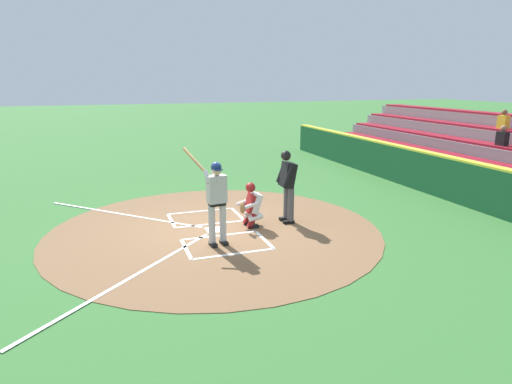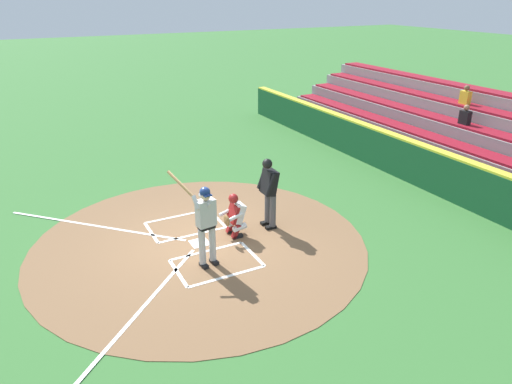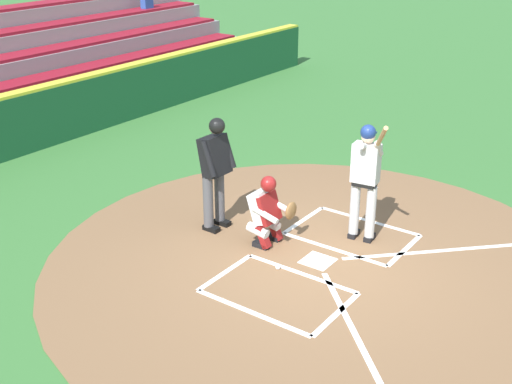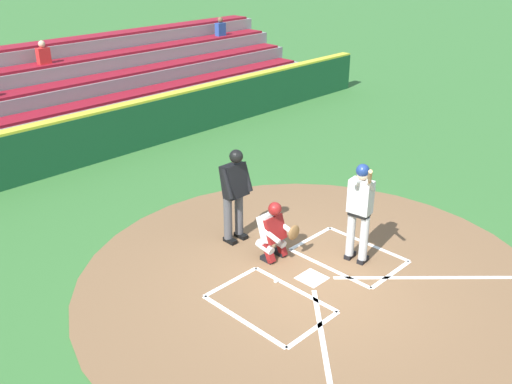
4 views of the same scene
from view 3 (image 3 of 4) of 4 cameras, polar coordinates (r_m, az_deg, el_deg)
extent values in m
plane|color=#387033|center=(9.73, 5.38, -6.04)|extent=(120.00, 120.00, 0.00)
cylinder|color=brown|center=(9.73, 5.38, -6.01)|extent=(8.00, 8.00, 0.01)
cube|color=white|center=(9.72, 5.39, -5.96)|extent=(0.44, 0.44, 0.01)
cube|color=white|center=(10.93, 4.15, -2.43)|extent=(1.20, 0.08, 0.01)
cube|color=white|center=(10.22, 12.78, -4.94)|extent=(1.20, 0.08, 0.01)
cube|color=white|center=(10.07, 6.70, -4.93)|extent=(0.08, 1.80, 0.01)
cube|color=white|center=(11.03, 9.77, -2.49)|extent=(0.08, 1.80, 0.01)
cube|color=white|center=(9.40, -2.68, -6.96)|extent=(1.20, 0.08, 0.01)
cube|color=white|center=(8.57, 6.99, -10.47)|extent=(1.20, 0.08, 0.01)
cube|color=white|center=(9.38, 3.97, -7.07)|extent=(0.08, 1.80, 0.01)
cube|color=white|center=(8.54, -0.38, -10.40)|extent=(0.08, 1.80, 0.01)
cube|color=white|center=(10.80, 20.87, -4.35)|extent=(3.73, 3.73, 0.01)
cylinder|color=#BCBCBC|center=(10.26, 8.55, -1.46)|extent=(0.15, 0.15, 0.84)
cube|color=black|center=(10.49, 8.48, -3.63)|extent=(0.27, 0.15, 0.09)
cylinder|color=#BCBCBC|center=(10.18, 9.92, -1.74)|extent=(0.15, 0.15, 0.84)
cube|color=black|center=(10.42, 9.82, -3.92)|extent=(0.27, 0.15, 0.09)
cube|color=black|center=(10.03, 9.41, 0.84)|extent=(0.26, 0.37, 0.10)
cube|color=#BCBCBC|center=(9.92, 9.52, 2.49)|extent=(0.29, 0.43, 0.60)
sphere|color=beige|center=(9.80, 9.72, 4.77)|extent=(0.21, 0.21, 0.21)
sphere|color=navy|center=(9.76, 9.71, 5.12)|extent=(0.23, 0.23, 0.23)
cube|color=navy|center=(9.87, 9.90, 5.10)|extent=(0.13, 0.18, 0.02)
cylinder|color=#BCBCBC|center=(9.78, 9.45, 3.95)|extent=(0.44, 0.15, 0.21)
cylinder|color=#BCBCBC|center=(9.72, 10.62, 3.74)|extent=(0.27, 0.13, 0.29)
cylinder|color=#AD7F4C|center=(9.26, 10.83, 4.71)|extent=(0.64, 0.45, 0.53)
cylinder|color=#AD7F4C|center=(9.66, 10.47, 4.00)|extent=(0.10, 0.11, 0.08)
cube|color=black|center=(10.28, 1.46, -3.95)|extent=(0.12, 0.26, 0.09)
cube|color=maroon|center=(10.19, 1.66, -3.24)|extent=(0.12, 0.24, 0.37)
cylinder|color=silver|center=(10.20, 1.19, -2.69)|extent=(0.15, 0.36, 0.21)
cube|color=black|center=(10.04, 0.44, -4.64)|extent=(0.12, 0.26, 0.09)
cube|color=maroon|center=(9.95, 0.63, -3.91)|extent=(0.12, 0.24, 0.37)
cylinder|color=silver|center=(9.96, 0.16, -3.35)|extent=(0.15, 0.36, 0.21)
cube|color=silver|center=(9.94, 0.64, -1.25)|extent=(0.40, 0.36, 0.52)
cube|color=maroon|center=(9.88, 1.17, -1.40)|extent=(0.42, 0.22, 0.46)
sphere|color=brown|center=(9.76, 0.99, 0.63)|extent=(0.21, 0.21, 0.21)
sphere|color=maroon|center=(9.74, 1.09, 0.71)|extent=(0.24, 0.24, 0.24)
cylinder|color=silver|center=(10.01, 2.09, -1.19)|extent=(0.09, 0.45, 0.20)
cylinder|color=silver|center=(9.71, 0.80, -2.00)|extent=(0.09, 0.45, 0.20)
ellipsoid|color=brown|center=(9.93, 3.06, -1.63)|extent=(0.28, 0.10, 0.28)
cylinder|color=#4C4C51|center=(10.59, -3.18, -0.33)|extent=(0.16, 0.16, 0.86)
cube|color=black|center=(10.76, -2.92, -2.67)|extent=(0.14, 0.28, 0.09)
cylinder|color=#4C4C51|center=(10.40, -4.17, -0.83)|extent=(0.16, 0.16, 0.86)
cube|color=black|center=(10.57, -3.90, -3.20)|extent=(0.14, 0.28, 0.09)
cube|color=black|center=(10.19, -3.61, 3.17)|extent=(0.45, 0.37, 0.66)
sphere|color=tan|center=(10.02, -3.50, 5.65)|extent=(0.22, 0.22, 0.22)
sphere|color=black|center=(10.00, -3.41, 5.74)|extent=(0.25, 0.25, 0.25)
cylinder|color=black|center=(10.31, -2.41, 3.61)|extent=(0.11, 0.29, 0.56)
cylinder|color=black|center=(9.96, -4.16, 2.86)|extent=(0.11, 0.29, 0.56)
sphere|color=white|center=(9.48, 1.92, -6.54)|extent=(0.07, 0.07, 0.07)
cube|color=#19512D|center=(14.43, -21.14, 5.11)|extent=(22.00, 0.36, 1.25)
cube|color=#284C9E|center=(21.73, -9.45, 16.05)|extent=(0.36, 0.22, 0.46)
camera|label=1|loc=(17.51, 31.13, 16.27)|focal=31.04mm
camera|label=2|loc=(16.98, 36.02, 22.27)|focal=33.21mm
camera|label=4|loc=(1.42, 94.20, 27.92)|focal=39.92mm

